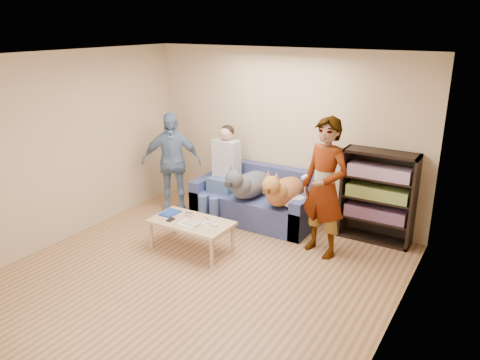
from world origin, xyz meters
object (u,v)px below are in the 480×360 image
Objects in this scene: person_standing_right at (325,188)px; notebook_blue at (170,213)px; bookshelf at (378,195)px; sofa at (256,202)px; person_seated at (223,169)px; person_standing_left at (171,162)px; dog_tan at (283,191)px; coffee_table at (191,224)px; dog_gray at (248,184)px; camera_silver at (189,214)px.

notebook_blue is at bearing -139.73° from person_standing_right.
bookshelf reaches higher than notebook_blue.
person_seated is at bearing -166.31° from sofa.
dog_tan is (1.92, 0.13, -0.17)m from person_standing_left.
person_standing_left is at bearing -176.05° from dog_tan.
person_seated reaches higher than notebook_blue.
coffee_table is at bearing -7.13° from notebook_blue.
dog_tan reaches higher than coffee_table.
person_standing_left is 1.37m from dog_gray.
dog_gray is (0.50, -0.09, -0.13)m from person_seated.
sofa is (1.37, 0.35, -0.53)m from person_standing_left.
sofa is at bearing 85.94° from dog_gray.
bookshelf is (3.17, 0.58, -0.13)m from person_standing_left.
camera_silver reaches higher than coffee_table.
coffee_table is (-1.54, -0.82, -0.55)m from person_standing_right.
sofa is at bearing 73.97° from camera_silver.
person_standing_left is 1.94m from dog_tan.
person_seated is at bearing 175.32° from dog_tan.
notebook_blue is 0.24× the size of coffee_table.
bookshelf is at bearing 7.40° from sofa.
coffee_table is 0.85× the size of bookshelf.
person_standing_left is at bearing -165.37° from person_seated.
sofa is 0.73m from person_seated.
sofa is 1.62× the size of dog_tan.
coffee_table is (0.40, -0.05, -0.06)m from notebook_blue.
person_seated is (-0.52, -0.13, 0.49)m from sofa.
person_standing_left is 1.58m from coffee_table.
coffee_table is at bearing -100.95° from dog_gray.
notebook_blue is 2.36× the size of camera_silver.
dog_gray is 0.97× the size of bookshelf.
person_standing_right is 1.55m from sofa.
camera_silver is at bearing -75.76° from person_standing_left.
dog_gray is (1.35, 0.13, -0.17)m from person_standing_left.
notebook_blue is at bearing -147.65° from bookshelf.
camera_silver is (1.01, -0.89, -0.37)m from person_standing_left.
bookshelf is (2.16, 1.47, 0.23)m from camera_silver.
camera_silver is 1.17m from person_seated.
camera_silver is 1.09m from dog_gray.
person_standing_right is 0.95m from bookshelf.
dog_tan is at bearing -160.15° from bookshelf.
bookshelf is at bearing 75.71° from person_standing_right.
person_standing_left is 1.40m from camera_silver.
bookshelf is at bearing 38.04° from coffee_table.
notebook_blue is at bearing -95.60° from person_seated.
camera_silver is 0.10× the size of coffee_table.
dog_gray is 1.07× the size of dog_tan.
person_seated is 1.17× the size of dog_gray.
notebook_blue is 0.29m from camera_silver.
person_standing_left is at bearing 127.23° from notebook_blue.
camera_silver is 1.39m from dog_tan.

